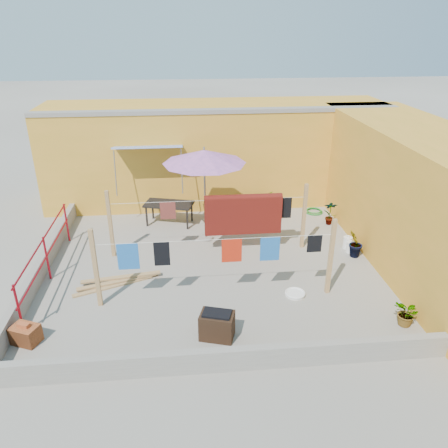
{
  "coord_description": "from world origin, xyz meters",
  "views": [
    {
      "loc": [
        -0.62,
        -9.42,
        5.52
      ],
      "look_at": [
        0.34,
        0.3,
        1.01
      ],
      "focal_mm": 35.0,
      "sensor_mm": 36.0,
      "label": 1
    }
  ],
  "objects_px": {
    "brick_stack": "(26,334)",
    "brazier": "(217,325)",
    "green_hose": "(314,211)",
    "water_jug_b": "(347,243)",
    "white_basin": "(295,294)",
    "outdoor_table": "(169,205)",
    "water_jug_a": "(351,247)",
    "plant_back_a": "(261,202)",
    "patio_umbrella": "(204,157)"
  },
  "relations": [
    {
      "from": "outdoor_table",
      "to": "brazier",
      "type": "height_order",
      "value": "outdoor_table"
    },
    {
      "from": "outdoor_table",
      "to": "brazier",
      "type": "distance_m",
      "value": 5.47
    },
    {
      "from": "brazier",
      "to": "green_hose",
      "type": "distance_m",
      "value": 6.81
    },
    {
      "from": "plant_back_a",
      "to": "water_jug_b",
      "type": "bearing_deg",
      "value": -53.62
    },
    {
      "from": "outdoor_table",
      "to": "water_jug_b",
      "type": "height_order",
      "value": "outdoor_table"
    },
    {
      "from": "green_hose",
      "to": "plant_back_a",
      "type": "height_order",
      "value": "plant_back_a"
    },
    {
      "from": "outdoor_table",
      "to": "green_hose",
      "type": "xyz_separation_m",
      "value": [
        4.58,
        0.41,
        -0.56
      ]
    },
    {
      "from": "outdoor_table",
      "to": "green_hose",
      "type": "bearing_deg",
      "value": 5.13
    },
    {
      "from": "patio_umbrella",
      "to": "green_hose",
      "type": "xyz_separation_m",
      "value": [
        3.56,
        1.56,
        -2.33
      ]
    },
    {
      "from": "patio_umbrella",
      "to": "outdoor_table",
      "type": "xyz_separation_m",
      "value": [
        -1.02,
        1.15,
        -1.77
      ]
    },
    {
      "from": "patio_umbrella",
      "to": "plant_back_a",
      "type": "bearing_deg",
      "value": 42.08
    },
    {
      "from": "brick_stack",
      "to": "plant_back_a",
      "type": "bearing_deg",
      "value": 46.03
    },
    {
      "from": "outdoor_table",
      "to": "brick_stack",
      "type": "relative_size",
      "value": 2.6
    },
    {
      "from": "outdoor_table",
      "to": "green_hose",
      "type": "height_order",
      "value": "outdoor_table"
    },
    {
      "from": "patio_umbrella",
      "to": "green_hose",
      "type": "relative_size",
      "value": 4.97
    },
    {
      "from": "green_hose",
      "to": "water_jug_a",
      "type": "bearing_deg",
      "value": -85.91
    },
    {
      "from": "brazier",
      "to": "plant_back_a",
      "type": "relative_size",
      "value": 0.99
    },
    {
      "from": "white_basin",
      "to": "plant_back_a",
      "type": "relative_size",
      "value": 0.62
    },
    {
      "from": "patio_umbrella",
      "to": "brick_stack",
      "type": "xyz_separation_m",
      "value": [
        -3.64,
        -4.02,
        -2.18
      ]
    },
    {
      "from": "water_jug_a",
      "to": "green_hose",
      "type": "distance_m",
      "value": 2.71
    },
    {
      "from": "patio_umbrella",
      "to": "outdoor_table",
      "type": "bearing_deg",
      "value": 131.64
    },
    {
      "from": "water_jug_b",
      "to": "green_hose",
      "type": "height_order",
      "value": "water_jug_b"
    },
    {
      "from": "brazier",
      "to": "water_jug_b",
      "type": "height_order",
      "value": "brazier"
    },
    {
      "from": "water_jug_b",
      "to": "brazier",
      "type": "bearing_deg",
      "value": -138.85
    },
    {
      "from": "patio_umbrella",
      "to": "white_basin",
      "type": "distance_m",
      "value": 4.19
    },
    {
      "from": "brazier",
      "to": "water_jug_a",
      "type": "height_order",
      "value": "brazier"
    },
    {
      "from": "white_basin",
      "to": "green_hose",
      "type": "relative_size",
      "value": 0.81
    },
    {
      "from": "outdoor_table",
      "to": "brick_stack",
      "type": "xyz_separation_m",
      "value": [
        -2.63,
        -5.17,
        -0.41
      ]
    },
    {
      "from": "brick_stack",
      "to": "brazier",
      "type": "relative_size",
      "value": 0.81
    },
    {
      "from": "water_jug_a",
      "to": "plant_back_a",
      "type": "relative_size",
      "value": 0.46
    },
    {
      "from": "brick_stack",
      "to": "brazier",
      "type": "distance_m",
      "value": 3.62
    },
    {
      "from": "patio_umbrella",
      "to": "brazier",
      "type": "xyz_separation_m",
      "value": [
        -0.04,
        -4.23,
        -2.09
      ]
    },
    {
      "from": "outdoor_table",
      "to": "green_hose",
      "type": "distance_m",
      "value": 4.63
    },
    {
      "from": "white_basin",
      "to": "water_jug_a",
      "type": "distance_m",
      "value": 2.67
    },
    {
      "from": "water_jug_b",
      "to": "plant_back_a",
      "type": "bearing_deg",
      "value": 126.38
    },
    {
      "from": "brick_stack",
      "to": "white_basin",
      "type": "distance_m",
      "value": 5.56
    },
    {
      "from": "water_jug_a",
      "to": "plant_back_a",
      "type": "bearing_deg",
      "value": 124.05
    },
    {
      "from": "patio_umbrella",
      "to": "green_hose",
      "type": "distance_m",
      "value": 4.53
    },
    {
      "from": "water_jug_a",
      "to": "brazier",
      "type": "bearing_deg",
      "value": -140.91
    },
    {
      "from": "brazier",
      "to": "white_basin",
      "type": "relative_size",
      "value": 1.6
    },
    {
      "from": "patio_umbrella",
      "to": "white_basin",
      "type": "bearing_deg",
      "value": -58.66
    },
    {
      "from": "patio_umbrella",
      "to": "plant_back_a",
      "type": "xyz_separation_m",
      "value": [
        1.85,
        1.67,
        -2.0
      ]
    },
    {
      "from": "water_jug_a",
      "to": "water_jug_b",
      "type": "relative_size",
      "value": 0.91
    },
    {
      "from": "plant_back_a",
      "to": "outdoor_table",
      "type": "bearing_deg",
      "value": -169.62
    },
    {
      "from": "outdoor_table",
      "to": "water_jug_b",
      "type": "distance_m",
      "value": 5.22
    },
    {
      "from": "green_hose",
      "to": "brick_stack",
      "type": "bearing_deg",
      "value": -142.24
    },
    {
      "from": "brick_stack",
      "to": "plant_back_a",
      "type": "height_order",
      "value": "plant_back_a"
    },
    {
      "from": "brick_stack",
      "to": "water_jug_b",
      "type": "relative_size",
      "value": 1.6
    },
    {
      "from": "brick_stack",
      "to": "white_basin",
      "type": "xyz_separation_m",
      "value": [
        5.46,
        1.05,
        -0.14
      ]
    },
    {
      "from": "patio_umbrella",
      "to": "outdoor_table",
      "type": "relative_size",
      "value": 1.81
    }
  ]
}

